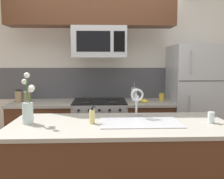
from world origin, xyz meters
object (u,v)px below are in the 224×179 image
at_px(coffee_tin, 162,97).
at_px(flower_vase, 28,108).
at_px(microwave, 99,42).
at_px(dish_soap_bottle, 92,116).
at_px(storage_jar_medium, 27,97).
at_px(spare_glass, 211,117).
at_px(storage_jar_tall, 19,96).
at_px(refrigerator, 196,104).
at_px(stove_range, 100,132).
at_px(banana_bunch, 143,101).
at_px(french_press, 134,94).
at_px(sink_faucet, 137,99).

relative_size(coffee_tin, flower_vase, 0.23).
bearing_deg(microwave, dish_soap_bottle, -92.79).
bearing_deg(coffee_tin, storage_jar_medium, -178.92).
bearing_deg(spare_glass, storage_jar_tall, 149.77).
bearing_deg(coffee_tin, flower_vase, -140.82).
distance_m(microwave, spare_glass, 1.84).
relative_size(refrigerator, storage_jar_medium, 10.81).
bearing_deg(storage_jar_tall, stove_range, -0.50).
relative_size(stove_range, storage_jar_tall, 5.20).
height_order(banana_bunch, french_press, french_press).
xyz_separation_m(sink_faucet, dish_soap_bottle, (-0.46, -0.23, -0.13)).
bearing_deg(coffee_tin, dish_soap_bottle, -126.77).
bearing_deg(flower_vase, french_press, 47.91).
height_order(microwave, french_press, microwave).
bearing_deg(french_press, banana_bunch, -48.83).
xyz_separation_m(storage_jar_tall, dish_soap_bottle, (1.09, -1.27, -0.02)).
distance_m(stove_range, sink_faucet, 1.28).
bearing_deg(storage_jar_medium, french_press, 1.74).
xyz_separation_m(refrigerator, french_press, (-0.92, 0.04, 0.15)).
bearing_deg(banana_bunch, french_press, 131.17).
height_order(refrigerator, french_press, refrigerator).
distance_m(storage_jar_tall, storage_jar_medium, 0.12).
bearing_deg(stove_range, storage_jar_medium, 179.28).
bearing_deg(microwave, sink_faucet, -68.55).
distance_m(coffee_tin, dish_soap_bottle, 1.64).
relative_size(stove_range, banana_bunch, 4.87).
bearing_deg(refrigerator, coffee_tin, 176.66).
distance_m(coffee_tin, sink_faucet, 1.21).
distance_m(stove_range, refrigerator, 1.49).
xyz_separation_m(microwave, banana_bunch, (0.62, -0.04, -0.82)).
height_order(refrigerator, banana_bunch, refrigerator).
relative_size(storage_jar_medium, sink_faucet, 0.52).
bearing_deg(coffee_tin, microwave, -175.58).
relative_size(sink_faucet, spare_glass, 2.86).
distance_m(refrigerator, french_press, 0.94).
xyz_separation_m(microwave, sink_faucet, (0.40, -1.01, -0.65)).
xyz_separation_m(storage_jar_tall, flower_vase, (0.50, -1.25, 0.06)).
xyz_separation_m(microwave, dish_soap_bottle, (-0.06, -1.24, -0.78)).
height_order(storage_jar_tall, flower_vase, flower_vase).
bearing_deg(french_press, storage_jar_medium, -178.26).
distance_m(sink_faucet, flower_vase, 1.08).
bearing_deg(sink_faucet, refrigerator, 45.41).
bearing_deg(microwave, coffee_tin, 4.42).
distance_m(storage_jar_medium, dish_soap_bottle, 1.60).
bearing_deg(coffee_tin, french_press, 178.59).
bearing_deg(sink_faucet, coffee_tin, 64.27).
bearing_deg(stove_range, french_press, 6.70).
height_order(refrigerator, spare_glass, refrigerator).
bearing_deg(dish_soap_bottle, microwave, 87.21).
bearing_deg(storage_jar_medium, sink_faucet, -36.10).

